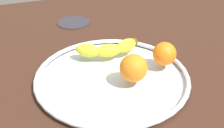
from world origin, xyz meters
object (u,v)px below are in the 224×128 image
Objects in this scene: orange_front_right at (133,68)px; ambient_coaster at (74,22)px; orange_back_left at (164,53)px; banana at (109,48)px; fruit_bowl at (112,77)px.

orange_front_right is 43.05cm from ambient_coaster.
ambient_coaster is at bearing 112.62° from orange_back_left.
fruit_bowl is at bearing -99.99° from banana.
banana is 1.66× the size of ambient_coaster.
orange_front_right is at bearing -79.19° from banana.
banana reaches higher than fruit_bowl.
banana is 15.42cm from orange_back_left.
orange_front_right reaches higher than fruit_bowl.
banana is 2.82× the size of orange_front_right.
banana reaches higher than ambient_coaster.
ambient_coaster is at bearing 97.14° from orange_front_right.
ambient_coaster is (-5.32, 42.44, -4.93)cm from orange_front_right.
ambient_coaster is (-1.25, 38.36, -0.62)cm from fruit_bowl.
orange_back_left is at bearing 22.57° from orange_front_right.
orange_front_right reaches higher than ambient_coaster.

